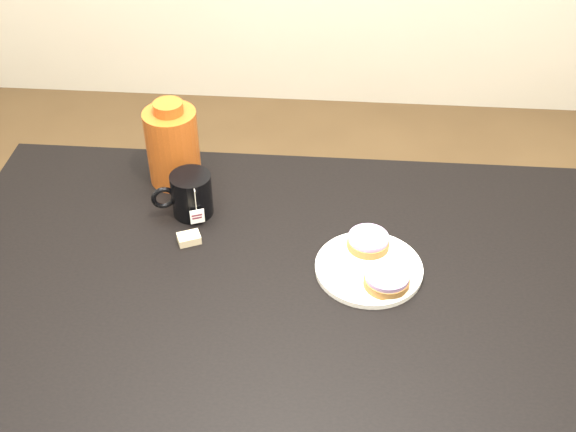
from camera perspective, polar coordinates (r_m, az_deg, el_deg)
The scene contains 7 objects.
table at distance 1.43m, azimuth 0.27°, elevation -8.32°, with size 1.40×0.90×0.75m.
plate at distance 1.42m, azimuth 6.41°, elevation -4.07°, with size 0.21×0.21×0.02m.
bagel_back at distance 1.45m, azimuth 6.36°, elevation -2.00°, with size 0.08×0.08×0.03m.
bagel_front at distance 1.37m, azimuth 7.80°, elevation -5.00°, with size 0.12×0.12×0.03m.
mug at distance 1.53m, azimuth -7.70°, elevation 1.71°, with size 0.14×0.11×0.10m.
teabag_pouch at distance 1.48m, azimuth -7.82°, elevation -1.77°, with size 0.04×0.03×0.02m, color #C6B793.
bagel_package at distance 1.61m, azimuth -9.10°, elevation 5.54°, with size 0.12×0.12×0.20m.
Camera 1 is at (0.07, -0.96, 1.73)m, focal length 45.00 mm.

